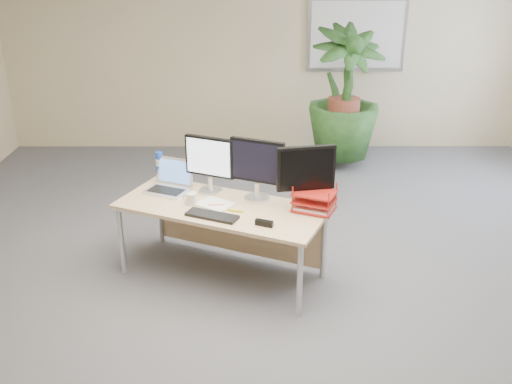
{
  "coord_description": "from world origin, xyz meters",
  "views": [
    {
      "loc": [
        -0.13,
        -3.72,
        2.59
      ],
      "look_at": [
        -0.13,
        0.35,
        0.85
      ],
      "focal_mm": 40.0,
      "sensor_mm": 36.0,
      "label": 1
    }
  ],
  "objects_px": {
    "floor_plant": "(343,110)",
    "monitor_left": "(210,161)",
    "monitor_right": "(257,166)",
    "desk": "(226,216)",
    "laptop": "(170,183)"
  },
  "relations": [
    {
      "from": "floor_plant",
      "to": "monitor_right",
      "type": "xyz_separation_m",
      "value": [
        -1.08,
        -2.53,
        0.2
      ]
    },
    {
      "from": "desk",
      "to": "floor_plant",
      "type": "height_order",
      "value": "floor_plant"
    },
    {
      "from": "monitor_right",
      "to": "laptop",
      "type": "relative_size",
      "value": 1.16
    },
    {
      "from": "desk",
      "to": "floor_plant",
      "type": "relative_size",
      "value": 1.23
    },
    {
      "from": "monitor_right",
      "to": "laptop",
      "type": "bearing_deg",
      "value": 164.64
    },
    {
      "from": "floor_plant",
      "to": "monitor_left",
      "type": "bearing_deg",
      "value": -122.08
    },
    {
      "from": "desk",
      "to": "monitor_right",
      "type": "distance_m",
      "value": 0.51
    },
    {
      "from": "monitor_left",
      "to": "monitor_right",
      "type": "xyz_separation_m",
      "value": [
        0.4,
        -0.16,
        0.02
      ]
    },
    {
      "from": "floor_plant",
      "to": "monitor_left",
      "type": "xyz_separation_m",
      "value": [
        -1.49,
        -2.37,
        0.19
      ]
    },
    {
      "from": "monitor_right",
      "to": "floor_plant",
      "type": "bearing_deg",
      "value": 66.81
    },
    {
      "from": "floor_plant",
      "to": "laptop",
      "type": "xyz_separation_m",
      "value": [
        -1.84,
        -2.32,
        -0.03
      ]
    },
    {
      "from": "monitor_right",
      "to": "monitor_left",
      "type": "bearing_deg",
      "value": 158.47
    },
    {
      "from": "monitor_left",
      "to": "desk",
      "type": "bearing_deg",
      "value": -55.34
    },
    {
      "from": "monitor_left",
      "to": "laptop",
      "type": "relative_size",
      "value": 1.1
    },
    {
      "from": "floor_plant",
      "to": "laptop",
      "type": "height_order",
      "value": "floor_plant"
    }
  ]
}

